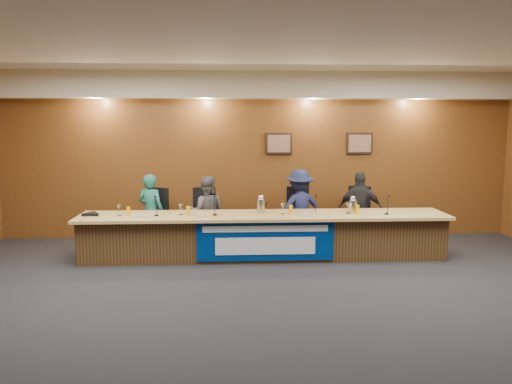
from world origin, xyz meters
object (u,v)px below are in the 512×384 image
panelist_a (151,212)px  panelist_d (360,209)px  panelist_b (207,212)px  carafe_right (353,207)px  dais_body (264,237)px  office_chair_a (152,221)px  office_chair_c (299,220)px  speakerphone (91,214)px  office_chair_d (358,219)px  banner (265,241)px  carafe_mid (261,206)px  office_chair_b (207,221)px  panelist_c (300,209)px

panelist_a → panelist_d: 3.78m
panelist_b → carafe_right: bearing=163.3°
dais_body → office_chair_a: size_ratio=12.50×
office_chair_c → speakerphone: size_ratio=1.50×
office_chair_d → speakerphone: 4.71m
speakerphone → panelist_a: bearing=40.0°
office_chair_c → office_chair_d: size_ratio=1.00×
banner → panelist_d: (1.81, 1.09, 0.31)m
dais_body → panelist_b: panelist_b is taller
carafe_right → carafe_mid: bearing=177.4°
office_chair_b → carafe_right: carafe_right is taller
office_chair_c → speakerphone: speakerphone is taller
panelist_b → office_chair_a: (-0.99, 0.10, -0.18)m
dais_body → carafe_mid: size_ratio=25.11×
office_chair_c → carafe_right: bearing=-43.8°
panelist_b → office_chair_b: size_ratio=2.74×
carafe_mid → speakerphone: bearing=-178.5°
carafe_right → speakerphone: size_ratio=0.69×
panelist_b → panelist_d: 2.79m
panelist_a → speakerphone: bearing=62.6°
dais_body → panelist_a: size_ratio=4.42×
office_chair_c → office_chair_d: same height
panelist_c → office_chair_a: panelist_c is taller
panelist_a → carafe_mid: panelist_a is taller
banner → panelist_d: panelist_d is taller
banner → dais_body: bearing=90.0°
speakerphone → panelist_d: bearing=8.8°
dais_body → panelist_b: bearing=145.6°
office_chair_c → carafe_right: 1.20m
speakerphone → carafe_mid: bearing=1.5°
panelist_c → banner: bearing=41.9°
office_chair_b → carafe_right: size_ratio=2.17×
panelist_c → office_chair_d: 1.14m
panelist_d → carafe_right: 0.80m
office_chair_a → panelist_c: bearing=21.2°
panelist_d → office_chair_c: bearing=4.2°
banner → panelist_c: (0.70, 1.09, 0.33)m
panelist_d → carafe_mid: size_ratio=5.74×
dais_body → banner: banner is taller
office_chair_a → carafe_right: carafe_right is taller
office_chair_d → dais_body: bearing=-139.4°
panelist_a → carafe_mid: bearing=-175.9°
panelist_d → office_chair_c: (-1.11, 0.10, -0.21)m
panelist_a → panelist_b: bearing=-157.4°
office_chair_d → office_chair_c: bearing=-162.5°
office_chair_a → carafe_right: size_ratio=2.17×
office_chair_c → speakerphone: (-3.52, -0.82, 0.30)m
office_chair_a → office_chair_b: same height
speakerphone → banner: bearing=-7.5°
banner → panelist_c: bearing=57.3°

